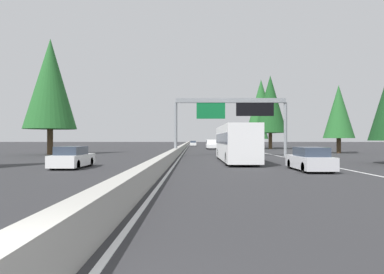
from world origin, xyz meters
TOP-DOWN VIEW (x-y plane):
  - ground_plane at (60.00, 0.00)m, footprint 320.00×320.00m
  - median_barrier at (80.00, 0.30)m, footprint 180.00×0.56m
  - shoulder_stripe_right at (70.00, -11.52)m, footprint 160.00×0.16m
  - shoulder_stripe_median at (70.00, -0.25)m, footprint 160.00×0.16m
  - sign_gantry_overhead at (34.60, -6.03)m, footprint 0.50×12.68m
  - sedan_mid_right at (17.84, -8.91)m, footprint 4.40×1.80m
  - bus_mid_left at (25.74, -5.30)m, footprint 11.50×2.55m
  - pickup_far_center at (62.55, -5.25)m, footprint 5.60×2.00m
  - sedan_distant_a at (90.91, -1.59)m, footprint 4.40×1.80m
  - oncoming_near at (19.83, 6.55)m, footprint 4.40×1.80m
  - conifer_right_near at (43.74, -21.94)m, footprint 4.17×4.17m
  - conifer_right_mid at (63.28, -16.91)m, footprint 6.40×6.40m
  - conifer_right_far at (67.85, -16.01)m, footprint 6.41×6.41m
  - conifer_right_distant at (88.16, -20.07)m, footprint 3.98×3.98m
  - conifer_left_near at (39.22, 16.40)m, footprint 6.46×6.46m

SIDE VIEW (x-z plane):
  - ground_plane at x=60.00m, z-range 0.00..0.00m
  - shoulder_stripe_right at x=70.00m, z-range 0.00..0.01m
  - shoulder_stripe_median at x=70.00m, z-range 0.00..0.01m
  - median_barrier at x=80.00m, z-range 0.00..0.90m
  - sedan_mid_right at x=17.84m, z-range -0.05..1.42m
  - sedan_distant_a at x=90.91m, z-range -0.05..1.42m
  - oncoming_near at x=19.83m, z-range -0.05..1.42m
  - pickup_far_center at x=62.55m, z-range -0.02..1.84m
  - bus_mid_left at x=25.74m, z-range 0.17..3.27m
  - sign_gantry_overhead at x=34.60m, z-range 1.93..8.47m
  - conifer_right_distant at x=88.16m, z-range 0.97..10.02m
  - conifer_right_near at x=43.74m, z-range 1.02..10.50m
  - conifer_right_mid at x=63.28m, z-range 1.57..16.12m
  - conifer_right_far at x=67.85m, z-range 1.58..16.16m
  - conifer_left_near at x=39.22m, z-range 1.59..16.26m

